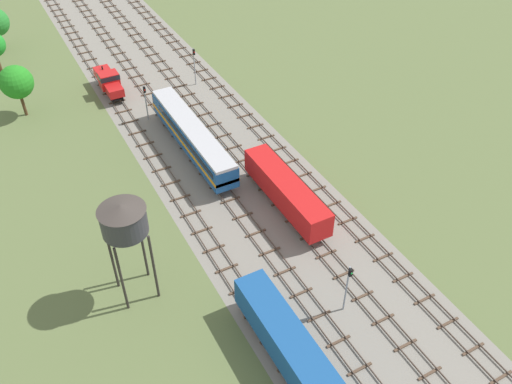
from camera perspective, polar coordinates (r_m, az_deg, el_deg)
ground_plane at (r=69.93m, az=-5.50°, el=5.61°), size 480.00×480.00×0.00m
ballast_bed at (r=69.92m, az=-5.50°, el=5.61°), size 18.40×176.00×0.01m
track_far_left at (r=68.79m, az=-11.34°, el=4.44°), size 2.40×126.00×0.29m
track_left at (r=69.94m, az=-7.64°, el=5.56°), size 2.40×126.00×0.29m
track_centre_left at (r=71.38m, az=-4.07°, el=6.62°), size 2.40×126.00×0.29m
track_centre at (r=73.12m, az=-0.63°, el=7.62°), size 2.40×126.00×0.29m
freight_boxcar_far_left_nearest at (r=44.50m, az=3.55°, el=-15.93°), size 2.87×14.00×3.60m
freight_boxcar_centre_left_near at (r=57.54m, az=3.21°, el=0.13°), size 2.87×14.00×3.60m
diesel_railcar_left_mid at (r=66.18m, az=-6.82°, el=6.02°), size 2.96×20.50×3.80m
shunter_loco_far_left_midfar at (r=81.66m, az=-15.41°, el=11.36°), size 2.74×8.46×3.10m
water_tower at (r=45.71m, az=-13.93°, el=-2.94°), size 4.10×4.10×10.62m
signal_post_nearest at (r=80.83m, az=-6.58°, el=13.57°), size 0.28×0.47×5.80m
signal_post_near at (r=47.47m, az=9.74°, el=-9.59°), size 0.28×0.47×5.61m
signal_post_mid at (r=73.29m, az=-11.68°, el=9.72°), size 0.28×0.47×5.18m
lineside_tree_0 at (r=78.78m, az=-24.16°, el=10.61°), size 4.45×4.45×7.24m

